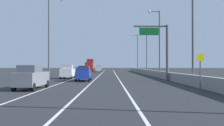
# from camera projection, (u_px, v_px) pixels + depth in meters

# --- Properties ---
(ground_plane) EXTENTS (320.00, 320.00, 0.00)m
(ground_plane) POSITION_uv_depth(u_px,v_px,m) (109.00, 74.00, 66.11)
(ground_plane) COLOR #26282B
(lane_stripe_left) EXTENTS (0.16, 130.00, 0.00)m
(lane_stripe_left) POSITION_uv_depth(u_px,v_px,m) (84.00, 75.00, 57.07)
(lane_stripe_left) COLOR silver
(lane_stripe_left) RESTS_ON ground_plane
(lane_stripe_center) EXTENTS (0.16, 130.00, 0.00)m
(lane_stripe_center) POSITION_uv_depth(u_px,v_px,m) (100.00, 75.00, 57.09)
(lane_stripe_center) COLOR silver
(lane_stripe_center) RESTS_ON ground_plane
(lane_stripe_right) EXTENTS (0.16, 130.00, 0.00)m
(lane_stripe_right) POSITION_uv_depth(u_px,v_px,m) (116.00, 75.00, 57.12)
(lane_stripe_right) COLOR silver
(lane_stripe_right) RESTS_ON ground_plane
(jersey_barrier_right) EXTENTS (0.60, 120.00, 1.10)m
(jersey_barrier_right) POSITION_uv_depth(u_px,v_px,m) (162.00, 75.00, 42.18)
(jersey_barrier_right) COLOR gray
(jersey_barrier_right) RESTS_ON ground_plane
(overhead_sign_gantry) EXTENTS (4.68, 0.36, 7.50)m
(overhead_sign_gantry) POSITION_uv_depth(u_px,v_px,m) (162.00, 45.00, 35.67)
(overhead_sign_gantry) COLOR #47474C
(overhead_sign_gantry) RESTS_ON ground_plane
(speed_advisory_sign) EXTENTS (0.60, 0.11, 3.00)m
(speed_advisory_sign) POSITION_uv_depth(u_px,v_px,m) (200.00, 69.00, 21.73)
(speed_advisory_sign) COLOR #4C4C51
(speed_advisory_sign) RESTS_ON ground_plane
(lamp_post_right_second) EXTENTS (2.14, 0.44, 11.95)m
(lamp_post_right_second) POSITION_uv_depth(u_px,v_px,m) (191.00, 23.00, 29.12)
(lamp_post_right_second) COLOR #4C4C51
(lamp_post_right_second) RESTS_ON ground_plane
(lamp_post_right_third) EXTENTS (2.14, 0.44, 11.95)m
(lamp_post_right_third) POSITION_uv_depth(u_px,v_px,m) (158.00, 39.00, 47.67)
(lamp_post_right_third) COLOR #4C4C51
(lamp_post_right_third) RESTS_ON ground_plane
(lamp_post_right_fourth) EXTENTS (2.14, 0.44, 11.95)m
(lamp_post_right_fourth) POSITION_uv_depth(u_px,v_px,m) (146.00, 47.00, 66.23)
(lamp_post_right_fourth) COLOR #4C4C51
(lamp_post_right_fourth) RESTS_ON ground_plane
(lamp_post_right_fifth) EXTENTS (2.14, 0.44, 11.95)m
(lamp_post_right_fifth) POSITION_uv_depth(u_px,v_px,m) (137.00, 51.00, 84.78)
(lamp_post_right_fifth) COLOR #4C4C51
(lamp_post_right_fifth) RESTS_ON ground_plane
(lamp_post_left_mid) EXTENTS (2.14, 0.44, 11.95)m
(lamp_post_left_mid) POSITION_uv_depth(u_px,v_px,m) (50.00, 33.00, 38.70)
(lamp_post_left_mid) COLOR #4C4C51
(lamp_post_left_mid) RESTS_ON ground_plane
(car_white_0) EXTENTS (1.88, 4.23, 2.15)m
(car_white_0) POSITION_uv_depth(u_px,v_px,m) (68.00, 72.00, 41.19)
(car_white_0) COLOR white
(car_white_0) RESTS_ON ground_plane
(car_blue_1) EXTENTS (1.87, 4.68, 1.88)m
(car_blue_1) POSITION_uv_depth(u_px,v_px,m) (84.00, 74.00, 34.95)
(car_blue_1) COLOR #1E389E
(car_blue_1) RESTS_ON ground_plane
(car_gray_2) EXTENTS (1.94, 4.86, 2.07)m
(car_gray_2) POSITION_uv_depth(u_px,v_px,m) (31.00, 77.00, 22.73)
(car_gray_2) COLOR slate
(car_gray_2) RESTS_ON ground_plane
(car_red_3) EXTENTS (1.97, 4.78, 1.90)m
(car_red_3) POSITION_uv_depth(u_px,v_px,m) (86.00, 70.00, 72.14)
(car_red_3) COLOR red
(car_red_3) RESTS_ON ground_plane
(car_silver_4) EXTENTS (1.95, 4.40, 2.09)m
(car_silver_4) POSITION_uv_depth(u_px,v_px,m) (99.00, 69.00, 82.63)
(car_silver_4) COLOR #B7B7BC
(car_silver_4) RESTS_ON ground_plane
(car_black_5) EXTENTS (1.90, 4.14, 1.99)m
(car_black_5) POSITION_uv_depth(u_px,v_px,m) (82.00, 70.00, 61.85)
(car_black_5) COLOR black
(car_black_5) RESTS_ON ground_plane
(box_truck) EXTENTS (2.52, 7.55, 4.13)m
(box_truck) POSITION_uv_depth(u_px,v_px,m) (90.00, 66.00, 84.54)
(box_truck) COLOR #A51E19
(box_truck) RESTS_ON ground_plane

